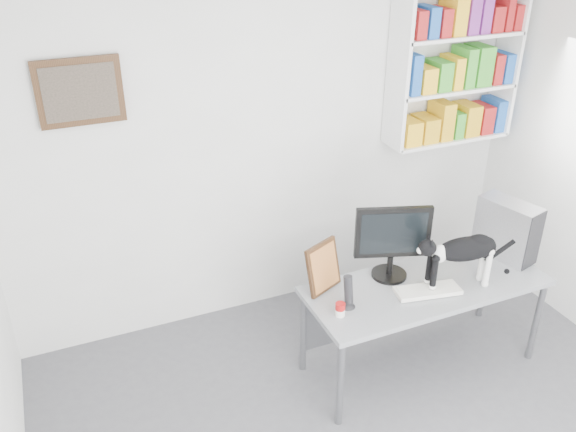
{
  "coord_description": "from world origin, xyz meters",
  "views": [
    {
      "loc": [
        -1.55,
        -1.88,
        2.98
      ],
      "look_at": [
        -0.1,
        1.53,
        1.01
      ],
      "focal_mm": 38.0,
      "sensor_mm": 36.0,
      "label": 1
    }
  ],
  "objects": [
    {
      "name": "leaning_print",
      "position": [
        -0.05,
        1.07,
        0.86
      ],
      "size": [
        0.3,
        0.22,
        0.34
      ],
      "primitive_type": "cube",
      "rotation": [
        0.0,
        0.0,
        0.42
      ],
      "color": "#422915",
      "rests_on": "desk"
    },
    {
      "name": "wall_art",
      "position": [
        -1.3,
        1.97,
        1.9
      ],
      "size": [
        0.52,
        0.04,
        0.42
      ],
      "primitive_type": "cube",
      "color": "#422915",
      "rests_on": "room"
    },
    {
      "name": "keyboard",
      "position": [
        0.56,
        0.76,
        0.7
      ],
      "size": [
        0.45,
        0.24,
        0.03
      ],
      "primitive_type": "cube",
      "rotation": [
        0.0,
        0.0,
        -0.19
      ],
      "color": "silver",
      "rests_on": "desk"
    },
    {
      "name": "bookshelf",
      "position": [
        1.4,
        1.85,
        1.85
      ],
      "size": [
        1.03,
        0.28,
        1.24
      ],
      "primitive_type": "cube",
      "color": "white",
      "rests_on": "room"
    },
    {
      "name": "desk",
      "position": [
        0.61,
        0.85,
        0.34
      ],
      "size": [
        1.65,
        0.65,
        0.68
      ],
      "primitive_type": "cube",
      "rotation": [
        0.0,
        0.0,
        0.01
      ],
      "color": "gray",
      "rests_on": "room"
    },
    {
      "name": "cat",
      "position": [
        0.79,
        0.75,
        0.87
      ],
      "size": [
        0.63,
        0.26,
        0.38
      ],
      "primitive_type": null,
      "rotation": [
        0.0,
        0.0,
        -0.17
      ],
      "color": "black",
      "rests_on": "desk"
    },
    {
      "name": "pc_tower",
      "position": [
        1.32,
        0.95,
        0.89
      ],
      "size": [
        0.29,
        0.45,
        0.42
      ],
      "primitive_type": "cube",
      "rotation": [
        0.0,
        0.0,
        0.27
      ],
      "color": "silver",
      "rests_on": "desk"
    },
    {
      "name": "speaker",
      "position": [
        0.01,
        0.83,
        0.8
      ],
      "size": [
        0.11,
        0.11,
        0.23
      ],
      "primitive_type": "cylinder",
      "rotation": [
        0.0,
        0.0,
        0.16
      ],
      "color": "black",
      "rests_on": "desk"
    },
    {
      "name": "soup_can",
      "position": [
        -0.08,
        0.77,
        0.73
      ],
      "size": [
        0.06,
        0.06,
        0.09
      ],
      "primitive_type": "cylinder",
      "rotation": [
        0.0,
        0.0,
        -0.04
      ],
      "color": "#A50E0E",
      "rests_on": "desk"
    },
    {
      "name": "monitor",
      "position": [
        0.43,
        1.03,
        0.95
      ],
      "size": [
        0.55,
        0.39,
        0.53
      ],
      "primitive_type": "cube",
      "rotation": [
        0.0,
        0.0,
        -0.32
      ],
      "color": "black",
      "rests_on": "desk"
    },
    {
      "name": "room",
      "position": [
        0.0,
        0.0,
        1.35
      ],
      "size": [
        4.01,
        4.01,
        2.7
      ],
      "color": "#57575C",
      "rests_on": "ground"
    }
  ]
}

